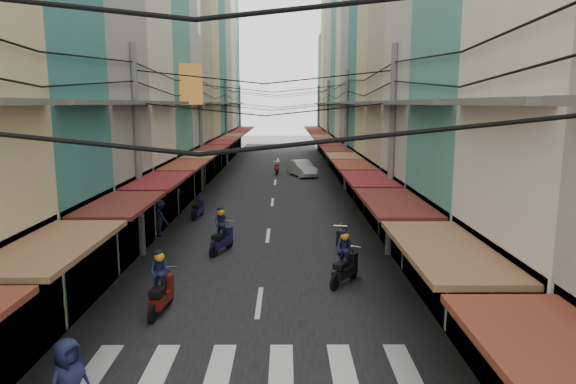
{
  "coord_description": "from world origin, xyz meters",
  "views": [
    {
      "loc": [
        0.8,
        -16.75,
        5.97
      ],
      "look_at": [
        0.91,
        5.32,
        2.15
      ],
      "focal_mm": 32.0,
      "sensor_mm": 36.0,
      "label": 1
    }
  ],
  "objects": [
    {
      "name": "ground",
      "position": [
        0.0,
        0.0,
        0.0
      ],
      "size": [
        160.0,
        160.0,
        0.0
      ],
      "primitive_type": "plane",
      "color": "slate",
      "rests_on": "ground"
    },
    {
      "name": "road",
      "position": [
        0.0,
        20.0,
        0.01
      ],
      "size": [
        10.0,
        80.0,
        0.02
      ],
      "primitive_type": "cube",
      "color": "black",
      "rests_on": "ground"
    },
    {
      "name": "sidewalk_left",
      "position": [
        -6.5,
        20.0,
        0.03
      ],
      "size": [
        3.0,
        80.0,
        0.06
      ],
      "primitive_type": "cube",
      "color": "slate",
      "rests_on": "ground"
    },
    {
      "name": "sidewalk_right",
      "position": [
        6.5,
        20.0,
        0.03
      ],
      "size": [
        3.0,
        80.0,
        0.06
      ],
      "primitive_type": "cube",
      "color": "slate",
      "rests_on": "ground"
    },
    {
      "name": "crosswalk",
      "position": [
        -0.0,
        -6.0,
        0.03
      ],
      "size": [
        7.55,
        2.4,
        0.01
      ],
      "color": "silver",
      "rests_on": "ground"
    },
    {
      "name": "building_row_left",
      "position": [
        -7.92,
        16.56,
        9.78
      ],
      "size": [
        7.8,
        67.67,
        23.7
      ],
      "color": "beige",
      "rests_on": "ground"
    },
    {
      "name": "building_row_right",
      "position": [
        7.92,
        16.45,
        9.41
      ],
      "size": [
        7.8,
        68.98,
        22.59
      ],
      "color": "teal",
      "rests_on": "ground"
    },
    {
      "name": "utility_poles",
      "position": [
        0.0,
        15.01,
        6.59
      ],
      "size": [
        10.2,
        66.13,
        8.2
      ],
      "color": "slate",
      "rests_on": "ground"
    },
    {
      "name": "white_car",
      "position": [
        2.15,
        25.36,
        0.0
      ],
      "size": [
        5.02,
        3.32,
        1.65
      ],
      "primitive_type": "imported",
      "rotation": [
        0.0,
        0.0,
        0.35
      ],
      "color": "silver",
      "rests_on": "ground"
    },
    {
      "name": "bicycle",
      "position": [
        7.5,
        2.34,
        0.0
      ],
      "size": [
        1.66,
        1.11,
        1.07
      ],
      "primitive_type": "imported",
      "rotation": [
        0.0,
        0.0,
        1.95
      ],
      "color": "black",
      "rests_on": "ground"
    },
    {
      "name": "moving_scooters",
      "position": [
        -0.4,
        4.31,
        0.55
      ],
      "size": [
        7.26,
        31.3,
        1.87
      ],
      "color": "black",
      "rests_on": "ground"
    },
    {
      "name": "parked_scooters",
      "position": [
        2.97,
        -3.19,
        0.46
      ],
      "size": [
        12.57,
        11.74,
        0.99
      ],
      "color": "black",
      "rests_on": "ground"
    },
    {
      "name": "pedestrians",
      "position": [
        -3.38,
        2.17,
        1.07
      ],
      "size": [
        12.49,
        19.84,
        2.21
      ],
      "color": "black",
      "rests_on": "ground"
    },
    {
      "name": "traffic_sign",
      "position": [
        5.85,
        -3.92,
        2.0
      ],
      "size": [
        0.1,
        0.61,
        2.77
      ],
      "color": "slate",
      "rests_on": "ground"
    }
  ]
}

